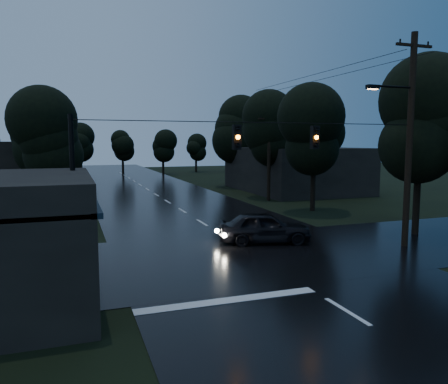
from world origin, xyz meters
TOP-DOWN VIEW (x-y plane):
  - main_road at (0.00, 30.00)m, footprint 12.00×120.00m
  - cross_street at (0.00, 12.00)m, footprint 60.00×9.00m
  - building_far_right at (14.00, 34.00)m, footprint 10.00×14.00m
  - utility_pole_main at (7.41, 11.00)m, footprint 3.50×0.30m
  - utility_pole_far at (8.30, 28.00)m, footprint 2.00×0.30m
  - anchor_pole_left at (-7.50, 11.00)m, footprint 0.18×0.18m
  - span_signals at (0.56, 10.99)m, footprint 15.00×0.37m
  - tree_corner_near at (10.00, 13.00)m, footprint 4.48×4.48m
  - tree_left_a at (-9.00, 22.00)m, footprint 3.92×3.92m
  - tree_left_b at (-9.60, 30.00)m, footprint 4.20×4.20m
  - tree_left_c at (-10.20, 40.00)m, footprint 4.48×4.48m
  - tree_right_a at (9.00, 22.00)m, footprint 4.20×4.20m
  - tree_right_b at (9.60, 30.00)m, footprint 4.48×4.48m
  - tree_right_c at (10.20, 40.00)m, footprint 4.76×4.76m
  - car at (1.44, 13.94)m, footprint 4.89×2.92m

SIDE VIEW (x-z plane):
  - main_road at x=0.00m, z-range -0.01..0.01m
  - cross_street at x=0.00m, z-range -0.01..0.01m
  - car at x=1.44m, z-range 0.00..1.56m
  - building_far_right at x=14.00m, z-range 0.00..4.40m
  - anchor_pole_left at x=-7.50m, z-range 0.00..6.00m
  - utility_pole_far at x=8.30m, z-range 0.13..7.63m
  - tree_left_a at x=-9.00m, z-range 1.11..9.37m
  - span_signals at x=0.56m, z-range 4.69..5.80m
  - utility_pole_main at x=7.41m, z-range 0.26..10.26m
  - tree_left_b at x=-9.60m, z-range 1.19..10.04m
  - tree_right_a at x=9.00m, z-range 1.19..10.04m
  - tree_corner_near at x=10.00m, z-range 1.27..10.71m
  - tree_left_c at x=-10.20m, z-range 1.27..10.71m
  - tree_right_b at x=9.60m, z-range 1.27..10.71m
  - tree_right_c at x=10.20m, z-range 1.35..11.38m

